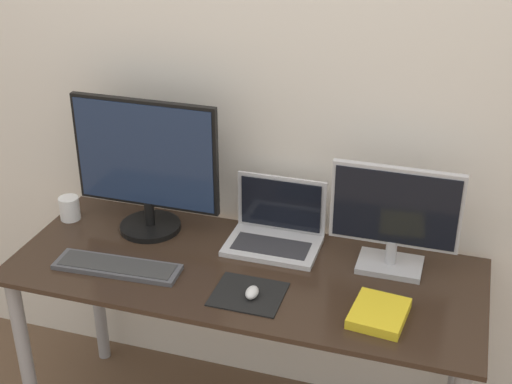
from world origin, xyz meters
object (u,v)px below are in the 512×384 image
Objects in this scene: monitor_left at (146,165)px; keyboard at (117,267)px; mouse at (252,292)px; mug at (70,208)px; book at (379,313)px; monitor_right at (395,217)px; laptop at (276,228)px.

monitor_left is 0.37m from keyboard.
mouse is 0.72× the size of mug.
mouse reaches higher than book.
monitor_right is 1.18m from mug.
book is (0.41, -0.32, -0.04)m from laptop.
monitor_left reaches higher than keyboard.
laptop is 0.77m from mug.
mouse is at bearing -141.61° from monitor_right.
monitor_right reaches higher than book.
book is (0.86, -0.28, -0.24)m from monitor_left.
mouse is (0.47, -0.02, 0.01)m from keyboard.
monitor_right is 0.91m from keyboard.
laptop is at bearing 5.22° from monitor_left.
mouse is at bearing -177.43° from book.
book is at bearing -88.62° from monitor_right.
monitor_right is 4.75× the size of mug.
monitor_right is at bearing 38.39° from mouse.
mouse is 0.39m from book.
mug is (-0.32, 0.26, 0.03)m from keyboard.
keyboard is (-0.85, -0.28, -0.18)m from monitor_right.
mouse is (-0.38, -0.30, -0.17)m from monitor_right.
monitor_right is 0.51m from mouse.
mug is at bearing 141.55° from keyboard.
keyboard is at bearing -88.12° from monitor_left.
monitor_left is 0.61m from mouse.
mouse is (0.48, -0.30, -0.23)m from monitor_left.
monitor_left is at bearing -180.00° from monitor_right.
laptop is 0.55m from keyboard.
book is at bearing -18.13° from monitor_left.
laptop is at bearing 4.67° from mug.
keyboard is at bearing -144.55° from laptop.
monitor_left is 8.41× the size of mouse.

